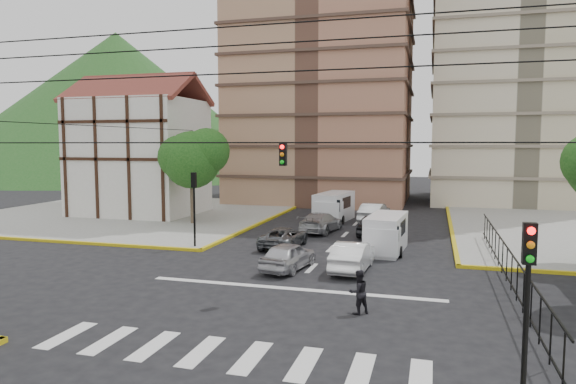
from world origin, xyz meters
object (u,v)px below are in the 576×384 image
(traffic_light_nw, at_px, (194,197))
(van_left_lane, at_px, (333,208))
(car_silver_front_left, at_px, (288,256))
(traffic_light_se, at_px, (527,289))
(pedestrian_crosswalk, at_px, (358,292))
(car_white_front_right, at_px, (353,256))
(van_right_lane, at_px, (386,234))

(traffic_light_nw, distance_m, van_left_lane, 14.28)
(van_left_lane, relative_size, car_silver_front_left, 1.30)
(traffic_light_se, distance_m, pedestrian_crosswalk, 8.30)
(car_white_front_right, height_order, pedestrian_crosswalk, pedestrian_crosswalk)
(traffic_light_nw, relative_size, pedestrian_crosswalk, 2.69)
(van_right_lane, xyz_separation_m, car_silver_front_left, (-4.28, -5.45, -0.34))
(van_right_lane, xyz_separation_m, pedestrian_crosswalk, (0.02, -11.14, -0.22))
(traffic_light_nw, bearing_deg, pedestrian_crosswalk, -39.34)
(pedestrian_crosswalk, bearing_deg, car_silver_front_left, -93.94)
(traffic_light_se, xyz_separation_m, pedestrian_crosswalk, (-4.56, 6.55, -2.30))
(traffic_light_nw, height_order, van_left_lane, traffic_light_nw)
(traffic_light_se, xyz_separation_m, car_silver_front_left, (-8.85, 12.24, -2.42))
(traffic_light_nw, relative_size, van_left_lane, 0.83)
(pedestrian_crosswalk, bearing_deg, van_right_lane, -130.89)
(traffic_light_se, relative_size, car_white_front_right, 1.00)
(car_silver_front_left, bearing_deg, traffic_light_se, 134.31)
(car_white_front_right, xyz_separation_m, pedestrian_crosswalk, (1.19, -6.38, 0.09))
(car_silver_front_left, relative_size, pedestrian_crosswalk, 2.50)
(car_white_front_right, bearing_deg, car_silver_front_left, 14.77)
(traffic_light_nw, height_order, pedestrian_crosswalk, traffic_light_nw)
(traffic_light_se, distance_m, van_right_lane, 18.39)
(pedestrian_crosswalk, bearing_deg, car_white_front_right, -120.37)
(van_left_lane, distance_m, pedestrian_crosswalk, 22.50)
(van_right_lane, bearing_deg, traffic_light_nw, -164.90)
(van_right_lane, distance_m, pedestrian_crosswalk, 11.14)
(traffic_light_nw, xyz_separation_m, car_white_front_right, (9.85, -2.68, -2.38))
(traffic_light_se, xyz_separation_m, van_left_lane, (-9.70, 28.45, -2.00))
(traffic_light_se, height_order, traffic_light_nw, same)
(car_silver_front_left, bearing_deg, van_right_lane, -119.73)
(van_left_lane, distance_m, car_white_front_right, 16.02)
(traffic_light_nw, height_order, car_silver_front_left, traffic_light_nw)
(traffic_light_se, distance_m, van_left_lane, 30.12)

